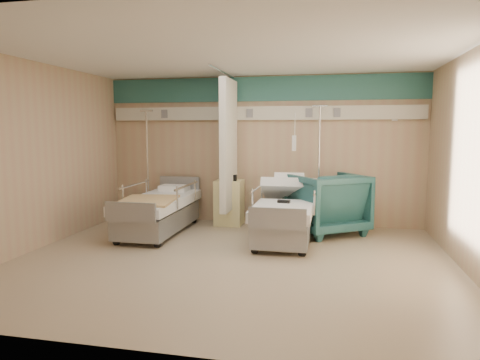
% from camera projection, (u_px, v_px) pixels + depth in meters
% --- Properties ---
extents(ground, '(6.00, 5.00, 0.00)m').
position_uv_depth(ground, '(231.00, 261.00, 5.88)').
color(ground, tan).
rests_on(ground, ground).
extents(room_walls, '(6.04, 5.04, 2.82)m').
position_uv_depth(room_walls, '(233.00, 125.00, 5.92)').
color(room_walls, tan).
rests_on(room_walls, ground).
extents(bed_right, '(1.00, 2.16, 0.63)m').
position_uv_depth(bed_right, '(285.00, 221.00, 6.99)').
color(bed_right, white).
rests_on(bed_right, ground).
extents(bed_left, '(1.00, 2.16, 0.63)m').
position_uv_depth(bed_left, '(159.00, 215.00, 7.44)').
color(bed_left, white).
rests_on(bed_left, ground).
extents(bedside_cabinet, '(0.50, 0.48, 0.85)m').
position_uv_depth(bedside_cabinet, '(229.00, 202.00, 8.08)').
color(bedside_cabinet, '#EEE194').
rests_on(bedside_cabinet, ground).
extents(visitor_armchair, '(1.59, 1.60, 1.06)m').
position_uv_depth(visitor_armchair, '(326.00, 203.00, 7.41)').
color(visitor_armchair, '#1F4E4E').
rests_on(visitor_armchair, ground).
extents(waffle_blanket, '(0.72, 0.69, 0.06)m').
position_uv_depth(waffle_blanket, '(325.00, 171.00, 7.30)').
color(waffle_blanket, silver).
rests_on(waffle_blanket, visitor_armchair).
extents(iv_stand_right, '(0.40, 0.40, 2.23)m').
position_uv_depth(iv_stand_right, '(318.00, 203.00, 7.80)').
color(iv_stand_right, silver).
rests_on(iv_stand_right, ground).
extents(iv_stand_left, '(0.39, 0.39, 2.17)m').
position_uv_depth(iv_stand_left, '(148.00, 199.00, 8.38)').
color(iv_stand_left, silver).
rests_on(iv_stand_left, ground).
extents(call_remote, '(0.21, 0.11, 0.04)m').
position_uv_depth(call_remote, '(284.00, 201.00, 6.83)').
color(call_remote, black).
rests_on(call_remote, bed_right).
extents(tan_blanket, '(0.99, 1.18, 0.04)m').
position_uv_depth(tan_blanket, '(147.00, 201.00, 6.95)').
color(tan_blanket, tan).
rests_on(tan_blanket, bed_left).
extents(toiletry_bag, '(0.21, 0.14, 0.11)m').
position_uv_depth(toiletry_bag, '(231.00, 178.00, 7.93)').
color(toiletry_bag, black).
rests_on(toiletry_bag, bedside_cabinet).
extents(white_cup, '(0.09, 0.09, 0.12)m').
position_uv_depth(white_cup, '(225.00, 176.00, 8.15)').
color(white_cup, white).
rests_on(white_cup, bedside_cabinet).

